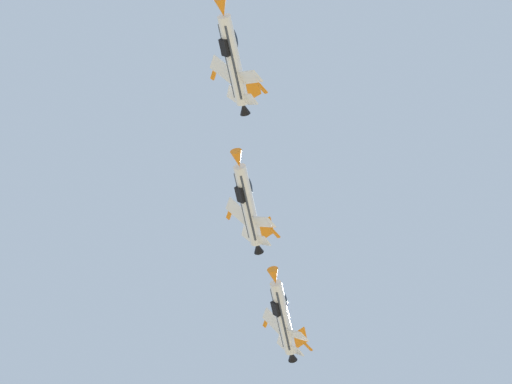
% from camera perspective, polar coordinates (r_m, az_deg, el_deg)
% --- Properties ---
extents(fighter_jet_lead, '(7.50, 15.97, 7.58)m').
position_cam_1_polar(fighter_jet_lead, '(155.00, -1.06, 6.17)').
color(fighter_jet_lead, white).
extents(fighter_jet_left_wing, '(7.48, 15.97, 7.60)m').
position_cam_1_polar(fighter_jet_left_wing, '(164.52, -0.38, -0.53)').
color(fighter_jet_left_wing, white).
extents(fighter_jet_right_wing, '(7.09, 15.97, 7.93)m').
position_cam_1_polar(fighter_jet_right_wing, '(174.82, 1.26, -5.74)').
color(fighter_jet_right_wing, white).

